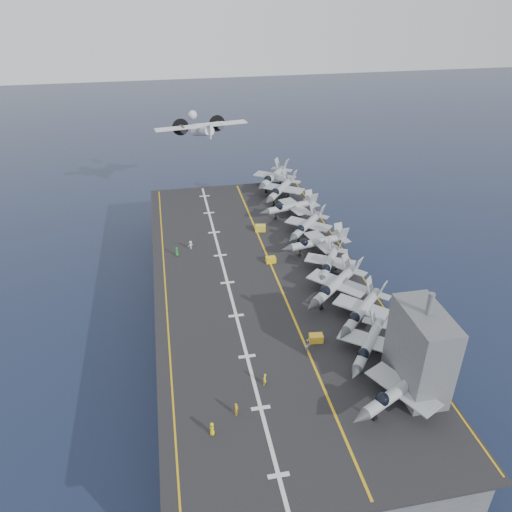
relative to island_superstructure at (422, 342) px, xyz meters
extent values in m
plane|color=#142135|center=(-15.00, 30.00, -17.90)|extent=(500.00, 500.00, 0.00)
cube|color=#56595E|center=(-15.00, 30.00, -12.90)|extent=(36.00, 90.00, 10.00)
cube|color=black|center=(-15.00, 30.00, -7.70)|extent=(38.00, 92.00, 0.40)
cube|color=gold|center=(-12.00, 30.00, -7.48)|extent=(0.35, 90.00, 0.02)
cube|color=silver|center=(-21.00, 30.00, -7.48)|extent=(0.50, 90.00, 0.02)
cube|color=gold|center=(-32.00, 30.00, -7.48)|extent=(0.25, 90.00, 0.02)
cube|color=gold|center=(3.50, 30.00, -7.48)|extent=(0.25, 90.00, 0.02)
imported|color=yellow|center=(-27.57, -2.93, -6.56)|extent=(1.10, 1.32, 1.88)
imported|color=#DDA80A|center=(-24.20, -0.40, -6.59)|extent=(1.14, 1.30, 1.82)
imported|color=silver|center=(-26.45, 43.75, -6.62)|extent=(1.25, 1.09, 1.76)
imported|color=#268C33|center=(-29.34, 41.51, -6.59)|extent=(1.29, 1.28, 1.81)
imported|color=yellow|center=(-19.65, 4.01, -6.58)|extent=(1.22, 1.33, 1.84)
imported|color=silver|center=(-12.06, 9.62, -6.47)|extent=(1.21, 1.45, 2.06)
camera|label=1|loc=(-30.29, -44.62, 41.35)|focal=35.00mm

